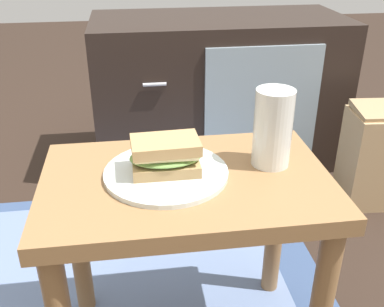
{
  "coord_description": "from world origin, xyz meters",
  "views": [
    {
      "loc": [
        -0.09,
        -0.74,
        0.9
      ],
      "look_at": [
        0.01,
        0.0,
        0.51
      ],
      "focal_mm": 42.0,
      "sensor_mm": 36.0,
      "label": 1
    }
  ],
  "objects_px": {
    "plate": "(166,173)",
    "paper_bag": "(374,156)",
    "sandwich_front": "(166,155)",
    "beer_glass": "(273,129)",
    "tv_cabinet": "(218,91)"
  },
  "relations": [
    {
      "from": "tv_cabinet",
      "to": "paper_bag",
      "type": "relative_size",
      "value": 2.64
    },
    {
      "from": "plate",
      "to": "sandwich_front",
      "type": "relative_size",
      "value": 1.75
    },
    {
      "from": "beer_glass",
      "to": "sandwich_front",
      "type": "bearing_deg",
      "value": -175.27
    },
    {
      "from": "sandwich_front",
      "to": "paper_bag",
      "type": "height_order",
      "value": "sandwich_front"
    },
    {
      "from": "paper_bag",
      "to": "tv_cabinet",
      "type": "bearing_deg",
      "value": 138.15
    },
    {
      "from": "tv_cabinet",
      "to": "sandwich_front",
      "type": "distance_m",
      "value": 1.0
    },
    {
      "from": "plate",
      "to": "beer_glass",
      "type": "height_order",
      "value": "beer_glass"
    },
    {
      "from": "paper_bag",
      "to": "sandwich_front",
      "type": "bearing_deg",
      "value": -145.86
    },
    {
      "from": "plate",
      "to": "paper_bag",
      "type": "bearing_deg",
      "value": 34.14
    },
    {
      "from": "plate",
      "to": "beer_glass",
      "type": "xyz_separation_m",
      "value": [
        0.21,
        0.02,
        0.07
      ]
    },
    {
      "from": "tv_cabinet",
      "to": "plate",
      "type": "bearing_deg",
      "value": -107.06
    },
    {
      "from": "tv_cabinet",
      "to": "plate",
      "type": "relative_size",
      "value": 3.97
    },
    {
      "from": "sandwich_front",
      "to": "plate",
      "type": "bearing_deg",
      "value": -143.13
    },
    {
      "from": "sandwich_front",
      "to": "paper_bag",
      "type": "relative_size",
      "value": 0.38
    },
    {
      "from": "beer_glass",
      "to": "tv_cabinet",
      "type": "bearing_deg",
      "value": 85.39
    }
  ]
}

